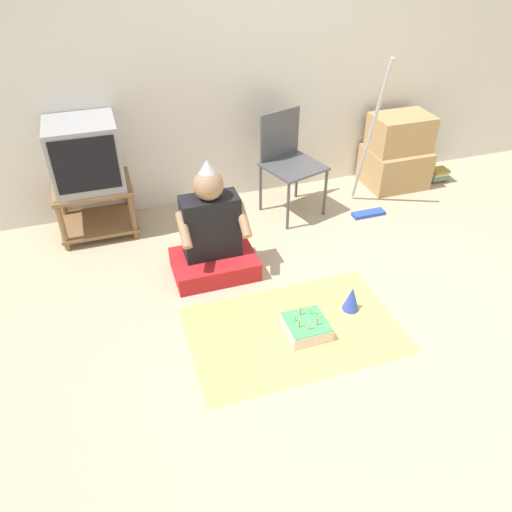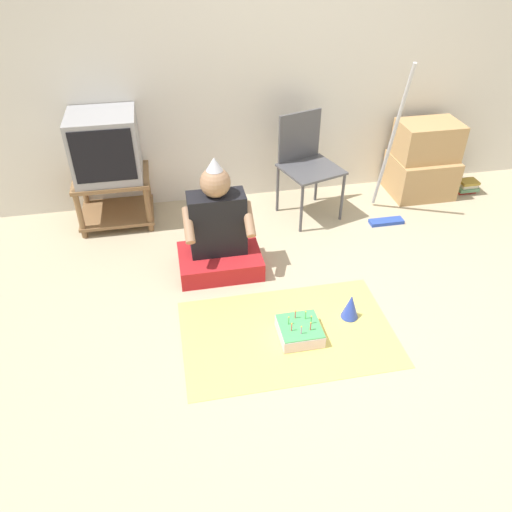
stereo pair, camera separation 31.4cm
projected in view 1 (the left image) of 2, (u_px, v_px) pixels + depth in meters
The scene contains 12 objects.
ground_plane at pixel (361, 335), 3.06m from camera, with size 16.00×16.00×0.00m, color tan.
wall_back at pixel (260, 42), 3.83m from camera, with size 6.40×0.06×2.55m.
tv_stand at pixel (96, 204), 3.88m from camera, with size 0.58×0.47×0.41m.
tv at pixel (85, 154), 3.63m from camera, with size 0.50×0.46×0.49m.
folding_chair at pixel (288, 157), 4.02m from camera, with size 0.53×0.52×0.83m.
cardboard_box_stack at pixel (397, 153), 4.49m from camera, with size 0.53×0.45×0.65m.
dust_mop at pixel (369, 170), 4.05m from camera, with size 0.28×0.36×1.28m.
book_pile at pixel (438, 175), 4.69m from camera, with size 0.18×0.15×0.11m.
person_seated at pixel (212, 238), 3.43m from camera, with size 0.58×0.41×0.86m.
party_cloth at pixel (294, 330), 3.10m from camera, with size 1.30×0.82×0.01m.
birthday_cake at pixel (306, 327), 3.06m from camera, with size 0.25×0.25×0.15m.
party_hat_blue at pixel (352, 298), 3.20m from camera, with size 0.11×0.11×0.17m.
Camera 1 is at (-1.29, -1.88, 2.20)m, focal length 35.00 mm.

